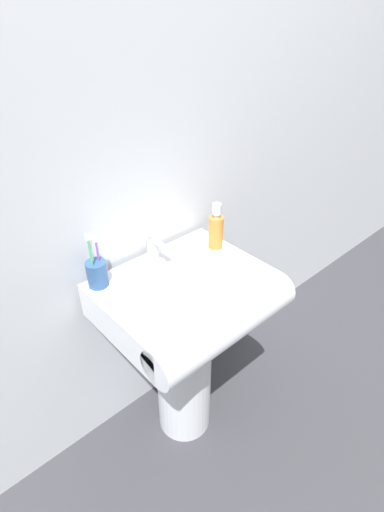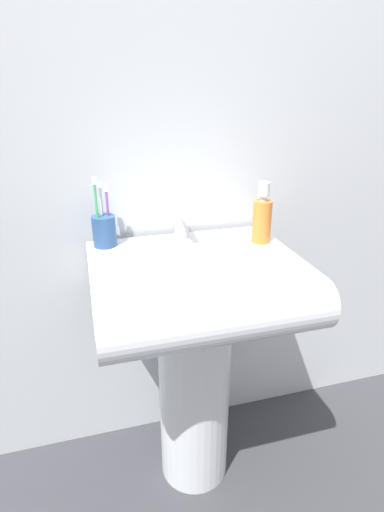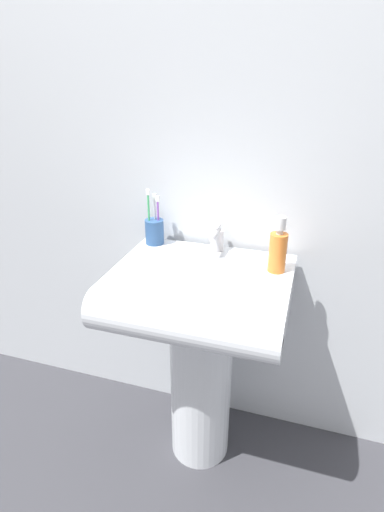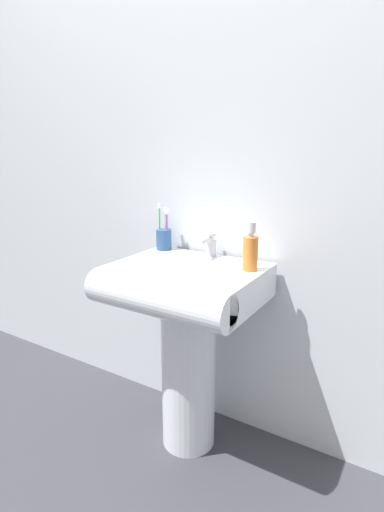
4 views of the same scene
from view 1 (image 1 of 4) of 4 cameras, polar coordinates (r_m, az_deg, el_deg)
The scene contains 7 objects.
ground_plane at distance 1.87m, azimuth -1.07°, elevation -22.19°, with size 6.00×6.00×0.00m, color #38383D.
wall_back at distance 1.28m, azimuth -9.19°, elevation 17.71°, with size 5.00×0.05×2.40m, color silver.
sink_pedestal at distance 1.61m, azimuth -1.19°, elevation -15.90°, with size 0.21×0.21×0.64m, color white.
sink_basin at distance 1.32m, azimuth -0.02°, elevation -6.37°, with size 0.54×0.46×0.13m.
faucet at distance 1.38m, azimuth -5.36°, elevation 1.22°, with size 0.04×0.11×0.09m.
toothbrush_cup at distance 1.29m, azimuth -13.43°, elevation -2.33°, with size 0.07×0.07×0.20m.
soap_bottle at distance 1.43m, azimuth 3.44°, elevation 3.73°, with size 0.05×0.05×0.17m.
Camera 1 is at (-0.67, -0.79, 1.55)m, focal length 28.00 mm.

